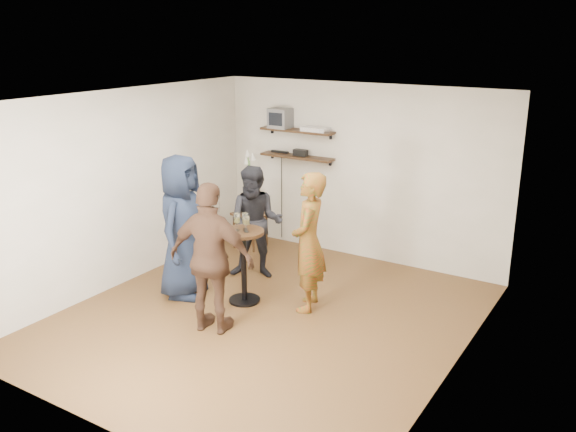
{
  "coord_description": "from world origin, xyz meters",
  "views": [
    {
      "loc": [
        3.73,
        -5.49,
        3.32
      ],
      "look_at": [
        0.07,
        0.4,
        1.19
      ],
      "focal_mm": 38.0,
      "sensor_mm": 36.0,
      "label": 1
    }
  ],
  "objects_px": {
    "person_plaid": "(309,242)",
    "dvd_deck": "(316,129)",
    "radio": "(300,153)",
    "person_navy": "(182,227)",
    "drinks_table": "(244,256)",
    "person_brown": "(212,259)",
    "crt_monitor": "(281,118)",
    "person_dark": "(256,223)",
    "side_table": "(250,219)"
  },
  "relations": [
    {
      "from": "crt_monitor",
      "to": "person_brown",
      "type": "distance_m",
      "value": 3.29
    },
    {
      "from": "dvd_deck",
      "to": "side_table",
      "type": "relative_size",
      "value": 0.68
    },
    {
      "from": "dvd_deck",
      "to": "drinks_table",
      "type": "xyz_separation_m",
      "value": [
        0.18,
        -2.12,
        -1.29
      ]
    },
    {
      "from": "drinks_table",
      "to": "person_navy",
      "type": "xyz_separation_m",
      "value": [
        -0.79,
        -0.23,
        0.32
      ]
    },
    {
      "from": "drinks_table",
      "to": "person_navy",
      "type": "relative_size",
      "value": 0.51
    },
    {
      "from": "dvd_deck",
      "to": "person_brown",
      "type": "relative_size",
      "value": 0.23
    },
    {
      "from": "crt_monitor",
      "to": "dvd_deck",
      "type": "height_order",
      "value": "crt_monitor"
    },
    {
      "from": "dvd_deck",
      "to": "person_dark",
      "type": "bearing_deg",
      "value": -96.3
    },
    {
      "from": "crt_monitor",
      "to": "dvd_deck",
      "type": "xyz_separation_m",
      "value": [
        0.61,
        0.0,
        -0.12
      ]
    },
    {
      "from": "drinks_table",
      "to": "person_plaid",
      "type": "xyz_separation_m",
      "value": [
        0.78,
        0.27,
        0.25
      ]
    },
    {
      "from": "side_table",
      "to": "person_plaid",
      "type": "xyz_separation_m",
      "value": [
        1.89,
        -1.44,
        0.4
      ]
    },
    {
      "from": "radio",
      "to": "drinks_table",
      "type": "height_order",
      "value": "radio"
    },
    {
      "from": "dvd_deck",
      "to": "person_brown",
      "type": "bearing_deg",
      "value": -83.41
    },
    {
      "from": "radio",
      "to": "drinks_table",
      "type": "relative_size",
      "value": 0.23
    },
    {
      "from": "person_brown",
      "to": "radio",
      "type": "bearing_deg",
      "value": -89.26
    },
    {
      "from": "person_plaid",
      "to": "person_navy",
      "type": "distance_m",
      "value": 1.65
    },
    {
      "from": "drinks_table",
      "to": "person_brown",
      "type": "distance_m",
      "value": 0.87
    },
    {
      "from": "crt_monitor",
      "to": "person_dark",
      "type": "distance_m",
      "value": 1.9
    },
    {
      "from": "crt_monitor",
      "to": "side_table",
      "type": "xyz_separation_m",
      "value": [
        -0.31,
        -0.41,
        -1.56
      ]
    },
    {
      "from": "side_table",
      "to": "crt_monitor",
      "type": "bearing_deg",
      "value": 52.8
    },
    {
      "from": "person_brown",
      "to": "dvd_deck",
      "type": "bearing_deg",
      "value": -94.21
    },
    {
      "from": "side_table",
      "to": "person_plaid",
      "type": "distance_m",
      "value": 2.41
    },
    {
      "from": "dvd_deck",
      "to": "drinks_table",
      "type": "relative_size",
      "value": 0.42
    },
    {
      "from": "drinks_table",
      "to": "person_plaid",
      "type": "height_order",
      "value": "person_plaid"
    },
    {
      "from": "person_dark",
      "to": "person_brown",
      "type": "distance_m",
      "value": 1.64
    },
    {
      "from": "crt_monitor",
      "to": "person_plaid",
      "type": "xyz_separation_m",
      "value": [
        1.58,
        -1.85,
        -1.16
      ]
    },
    {
      "from": "radio",
      "to": "person_plaid",
      "type": "bearing_deg",
      "value": -56.56
    },
    {
      "from": "side_table",
      "to": "person_navy",
      "type": "bearing_deg",
      "value": -80.64
    },
    {
      "from": "crt_monitor",
      "to": "person_navy",
      "type": "relative_size",
      "value": 0.17
    },
    {
      "from": "person_dark",
      "to": "dvd_deck",
      "type": "bearing_deg",
      "value": 59.7
    },
    {
      "from": "radio",
      "to": "person_brown",
      "type": "distance_m",
      "value": 3.06
    },
    {
      "from": "dvd_deck",
      "to": "side_table",
      "type": "height_order",
      "value": "dvd_deck"
    },
    {
      "from": "dvd_deck",
      "to": "drinks_table",
      "type": "distance_m",
      "value": 2.49
    },
    {
      "from": "crt_monitor",
      "to": "person_plaid",
      "type": "bearing_deg",
      "value": -49.6
    },
    {
      "from": "crt_monitor",
      "to": "drinks_table",
      "type": "distance_m",
      "value": 2.67
    },
    {
      "from": "radio",
      "to": "person_navy",
      "type": "relative_size",
      "value": 0.12
    },
    {
      "from": "drinks_table",
      "to": "person_brown",
      "type": "height_order",
      "value": "person_brown"
    },
    {
      "from": "crt_monitor",
      "to": "side_table",
      "type": "relative_size",
      "value": 0.55
    },
    {
      "from": "radio",
      "to": "drinks_table",
      "type": "distance_m",
      "value": 2.35
    },
    {
      "from": "crt_monitor",
      "to": "drinks_table",
      "type": "xyz_separation_m",
      "value": [
        0.8,
        -2.12,
        -1.41
      ]
    },
    {
      "from": "person_plaid",
      "to": "person_navy",
      "type": "relative_size",
      "value": 0.93
    },
    {
      "from": "person_plaid",
      "to": "person_dark",
      "type": "xyz_separation_m",
      "value": [
        -1.12,
        0.49,
        -0.08
      ]
    },
    {
      "from": "crt_monitor",
      "to": "drinks_table",
      "type": "relative_size",
      "value": 0.34
    },
    {
      "from": "person_plaid",
      "to": "dvd_deck",
      "type": "bearing_deg",
      "value": -171.49
    },
    {
      "from": "radio",
      "to": "person_plaid",
      "type": "relative_size",
      "value": 0.13
    },
    {
      "from": "person_plaid",
      "to": "person_brown",
      "type": "distance_m",
      "value": 1.25
    },
    {
      "from": "drinks_table",
      "to": "person_plaid",
      "type": "bearing_deg",
      "value": 18.97
    },
    {
      "from": "person_plaid",
      "to": "person_dark",
      "type": "height_order",
      "value": "person_plaid"
    },
    {
      "from": "person_navy",
      "to": "drinks_table",
      "type": "bearing_deg",
      "value": -90.0
    },
    {
      "from": "person_dark",
      "to": "person_plaid",
      "type": "bearing_deg",
      "value": -47.52
    }
  ]
}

